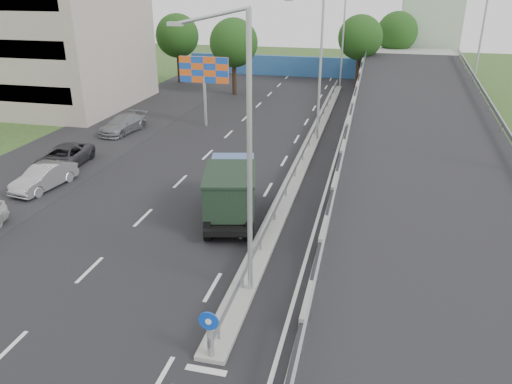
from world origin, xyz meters
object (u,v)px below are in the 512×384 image
(parked_car_b, at_px, (44,177))
(parked_car_d, at_px, (123,124))
(lamp_post_mid, at_px, (318,60))
(parked_car_c, at_px, (63,157))
(sign_bollard, at_px, (210,334))
(lamp_post_far, at_px, (342,33))
(billboard, at_px, (204,74))
(dump_truck, at_px, (231,190))
(church, at_px, (429,28))
(lamp_post_near, at_px, (244,147))

(parked_car_b, relative_size, parked_car_d, 0.90)
(lamp_post_mid, bearing_deg, parked_car_c, -147.29)
(parked_car_c, bearing_deg, sign_bollard, -48.99)
(sign_bollard, height_order, lamp_post_far, lamp_post_far)
(billboard, bearing_deg, dump_truck, -66.85)
(parked_car_c, bearing_deg, parked_car_b, -78.57)
(billboard, bearing_deg, parked_car_c, -115.90)
(sign_bollard, xyz_separation_m, parked_car_b, (-13.61, 11.10, -0.35))
(billboard, height_order, parked_car_c, billboard)
(church, xyz_separation_m, dump_truck, (-12.24, -47.80, -3.82))
(lamp_post_mid, relative_size, church, 0.73)
(parked_car_c, relative_size, parked_car_d, 1.05)
(lamp_post_near, distance_m, billboard, 23.87)
(parked_car_c, xyz_separation_m, parked_car_d, (-0.06, 8.05, -0.00))
(church, distance_m, parked_car_b, 52.55)
(church, bearing_deg, lamp_post_mid, -106.22)
(sign_bollard, height_order, lamp_post_near, lamp_post_near)
(lamp_post_near, relative_size, billboard, 1.83)
(lamp_post_far, height_order, parked_car_b, lamp_post_far)
(church, xyz_separation_m, parked_car_d, (-24.60, -35.36, -4.64))
(billboard, xyz_separation_m, parked_car_d, (-5.60, -3.36, -3.52))
(lamp_post_near, height_order, dump_truck, lamp_post_near)
(lamp_post_mid, xyz_separation_m, church, (9.89, 34.00, -0.50))
(lamp_post_near, xyz_separation_m, parked_car_b, (-13.72, 7.28, -5.13))
(lamp_post_near, xyz_separation_m, dump_truck, (-2.35, 6.20, -4.32))
(sign_bollard, height_order, parked_car_d, sign_bollard)
(lamp_post_near, xyz_separation_m, parked_car_d, (-14.71, 18.64, -5.14))
(billboard, bearing_deg, lamp_post_mid, -12.38)
(lamp_post_near, bearing_deg, parked_car_c, 144.13)
(sign_bollard, relative_size, parked_car_b, 0.40)
(dump_truck, bearing_deg, billboard, 99.83)
(lamp_post_mid, height_order, parked_car_d, lamp_post_mid)
(billboard, bearing_deg, lamp_post_near, -67.51)
(church, height_order, parked_car_b, church)
(lamp_post_near, relative_size, dump_truck, 1.57)
(parked_car_c, bearing_deg, parked_car_d, 86.22)
(lamp_post_near, xyz_separation_m, lamp_post_far, (0.00, 40.00, 0.00))
(dump_truck, distance_m, parked_car_d, 17.56)
(lamp_post_far, bearing_deg, parked_car_c, -116.48)
(lamp_post_far, xyz_separation_m, parked_car_c, (-14.65, -29.41, -5.14))
(lamp_post_near, distance_m, lamp_post_mid, 20.00)
(lamp_post_near, relative_size, parked_car_c, 2.09)
(billboard, height_order, parked_car_d, billboard)
(sign_bollard, xyz_separation_m, lamp_post_near, (0.11, 3.83, 4.77))
(lamp_post_mid, height_order, dump_truck, lamp_post_mid)
(lamp_post_far, distance_m, dump_truck, 34.16)
(lamp_post_far, bearing_deg, church, 54.76)
(dump_truck, bearing_deg, lamp_post_near, -82.55)
(parked_car_b, distance_m, parked_car_d, 11.41)
(church, relative_size, parked_car_c, 2.86)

